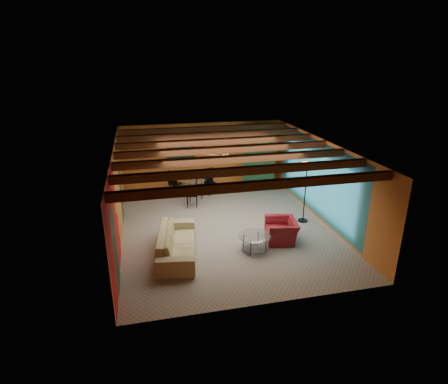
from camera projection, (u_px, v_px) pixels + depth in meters
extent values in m
cube|color=gray|center=(225.00, 227.00, 11.92)|extent=(6.50, 8.00, 0.01)
cube|color=silver|center=(226.00, 146.00, 10.97)|extent=(6.50, 8.00, 0.01)
cube|color=#B36429|center=(203.00, 156.00, 15.10)|extent=(6.50, 0.02, 2.70)
cube|color=#AB1314|center=(117.00, 197.00, 10.76)|extent=(0.02, 8.00, 2.70)
cube|color=teal|center=(321.00, 181.00, 12.13)|extent=(0.02, 8.00, 2.70)
imported|color=#978C61|center=(177.00, 243.00, 10.19)|extent=(1.35, 2.64, 0.74)
imported|color=maroon|center=(281.00, 230.00, 10.98)|extent=(1.05, 1.16, 0.66)
cube|color=brown|center=(256.00, 160.00, 15.37)|extent=(1.37, 0.91, 2.21)
cube|color=black|center=(181.00, 150.00, 14.77)|extent=(1.05, 0.03, 0.65)
imported|color=#26661E|center=(257.00, 128.00, 14.91)|extent=(0.44, 0.39, 0.47)
imported|color=orange|center=(192.00, 170.00, 13.94)|extent=(0.24, 0.24, 0.20)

